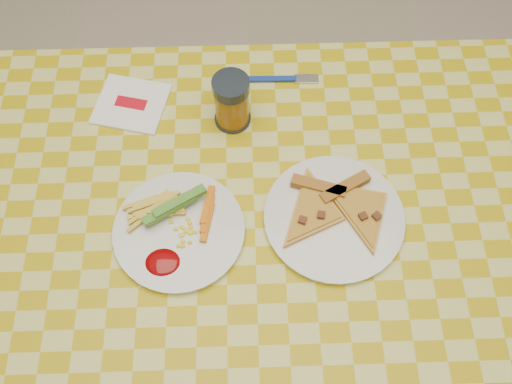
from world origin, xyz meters
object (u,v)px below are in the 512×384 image
plate_left (179,231)px  plate_right (334,218)px  table (255,244)px  drink_glass (232,102)px

plate_left → plate_right: bearing=3.6°
table → plate_right: bearing=5.4°
plate_right → drink_glass: bearing=128.5°
table → plate_left: (-0.14, -0.00, 0.08)m
table → plate_left: bearing=-178.2°
plate_left → plate_right: same height
table → plate_left: plate_left is taller
table → plate_left: size_ratio=5.49×
plate_right → drink_glass: drink_glass is taller
table → drink_glass: size_ratio=10.81×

